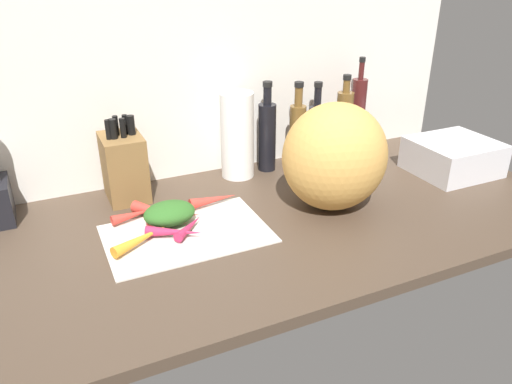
{
  "coord_description": "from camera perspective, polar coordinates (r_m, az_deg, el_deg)",
  "views": [
    {
      "loc": [
        -55.2,
        -106.72,
        64.86
      ],
      "look_at": [
        -5.73,
        -0.05,
        8.22
      ],
      "focal_mm": 34.54,
      "sensor_mm": 36.0,
      "label": 1
    }
  ],
  "objects": [
    {
      "name": "carrot_greens_pile",
      "position": [
        1.32,
        -9.99,
        -2.43
      ],
      "size": [
        13.66,
        10.51,
        5.78
      ],
      "primitive_type": "ellipsoid",
      "color": "#2D6023",
      "rests_on": "cutting_board"
    },
    {
      "name": "bottle_1",
      "position": [
        1.64,
        4.8,
        6.75
      ],
      "size": [
        5.37,
        5.37,
        28.94
      ],
      "color": "brown",
      "rests_on": "ground_plane"
    },
    {
      "name": "bottle_3",
      "position": [
        1.72,
        10.09,
        7.62
      ],
      "size": [
        5.59,
        5.59,
        29.8
      ],
      "color": "brown",
      "rests_on": "ground_plane"
    },
    {
      "name": "winter_squash",
      "position": [
        1.37,
        9.09,
        4.05
      ],
      "size": [
        29.56,
        26.87,
        30.04
      ],
      "primitive_type": "ellipsoid",
      "color": "gold",
      "rests_on": "ground_plane"
    },
    {
      "name": "carrot_2",
      "position": [
        1.32,
        -9.42,
        -3.04
      ],
      "size": [
        14.69,
        3.02,
        2.21
      ],
      "primitive_type": "cone",
      "rotation": [
        0.0,
        1.57,
        -0.06
      ],
      "color": "red",
      "rests_on": "cutting_board"
    },
    {
      "name": "paper_towel_roll",
      "position": [
        1.56,
        -2.18,
        6.56
      ],
      "size": [
        10.44,
        10.44,
        27.3
      ],
      "primitive_type": "cylinder",
      "color": "white",
      "rests_on": "ground_plane"
    },
    {
      "name": "bottle_4",
      "position": [
        1.78,
        11.64,
        8.61
      ],
      "size": [
        5.13,
        5.13,
        34.4
      ],
      "color": "#471919",
      "rests_on": "ground_plane"
    },
    {
      "name": "carrot_1",
      "position": [
        1.24,
        -13.1,
        -5.28
      ],
      "size": [
        16.19,
        10.16,
        2.94
      ],
      "primitive_type": "cone",
      "rotation": [
        0.0,
        1.57,
        0.47
      ],
      "color": "orange",
      "rests_on": "cutting_board"
    },
    {
      "name": "ground_plane",
      "position": [
        1.37,
        2.16,
        -3.21
      ],
      "size": [
        170.0,
        80.0,
        3.0
      ],
      "primitive_type": "cube",
      "color": "#47382B"
    },
    {
      "name": "carrot_0",
      "position": [
        1.4,
        -4.95,
        -0.88
      ],
      "size": [
        13.96,
        3.37,
        3.11
      ],
      "primitive_type": "cone",
      "rotation": [
        0.0,
        1.57,
        0.02
      ],
      "color": "red",
      "rests_on": "cutting_board"
    },
    {
      "name": "carrot_5",
      "position": [
        1.35,
        -11.25,
        -2.3
      ],
      "size": [
        12.74,
        14.39,
        3.4
      ],
      "primitive_type": "cone",
      "rotation": [
        0.0,
        1.57,
        -0.88
      ],
      "color": "red",
      "rests_on": "cutting_board"
    },
    {
      "name": "dish_rack",
      "position": [
        1.74,
        21.85,
        3.82
      ],
      "size": [
        25.63,
        22.79,
        10.73
      ],
      "primitive_type": "cube",
      "color": "silver",
      "rests_on": "ground_plane"
    },
    {
      "name": "carrot_6",
      "position": [
        1.26,
        -9.38,
        -4.6
      ],
      "size": [
        14.28,
        9.5,
        2.86
      ],
      "primitive_type": "cone",
      "rotation": [
        0.0,
        1.57,
        -0.5
      ],
      "color": "#B2264C",
      "rests_on": "cutting_board"
    },
    {
      "name": "knife_block",
      "position": [
        1.47,
        -15.02,
        2.9
      ],
      "size": [
        11.27,
        14.71,
        24.64
      ],
      "color": "brown",
      "rests_on": "ground_plane"
    },
    {
      "name": "bottle_0",
      "position": [
        1.61,
        1.29,
        6.65
      ],
      "size": [
        5.79,
        5.79,
        29.56
      ],
      "color": "black",
      "rests_on": "ground_plane"
    },
    {
      "name": "wall_back",
      "position": [
        1.59,
        -4.07,
        13.01
      ],
      "size": [
        170.0,
        3.0,
        60.0
      ],
      "primitive_type": "cube",
      "color": "silver",
      "rests_on": "ground_plane"
    },
    {
      "name": "carrot_3",
      "position": [
        1.36,
        -14.03,
        -2.59
      ],
      "size": [
        12.05,
        4.66,
        2.75
      ],
      "primitive_type": "cone",
      "rotation": [
        0.0,
        1.57,
        0.17
      ],
      "color": "red",
      "rests_on": "cutting_board"
    },
    {
      "name": "carrot_4",
      "position": [
        1.28,
        -7.75,
        -3.99
      ],
      "size": [
        10.35,
        10.03,
        2.6
      ],
      "primitive_type": "cone",
      "rotation": [
        0.0,
        1.57,
        0.76
      ],
      "color": "#B2264C",
      "rests_on": "cutting_board"
    },
    {
      "name": "bottle_2",
      "position": [
        1.7,
        6.95,
        7.01
      ],
      "size": [
        5.45,
        5.45,
        27.62
      ],
      "color": "black",
      "rests_on": "ground_plane"
    },
    {
      "name": "cutting_board",
      "position": [
        1.28,
        -8.03,
        -4.72
      ],
      "size": [
        41.13,
        27.2,
        0.8
      ],
      "primitive_type": "cube",
      "color": "beige",
      "rests_on": "ground_plane"
    }
  ]
}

